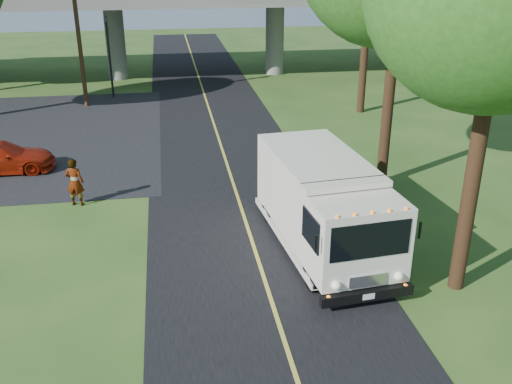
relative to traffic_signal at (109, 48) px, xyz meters
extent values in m
plane|color=#2A4F1C|center=(6.00, -26.00, -3.20)|extent=(120.00, 120.00, 0.00)
cube|color=black|center=(6.00, -16.00, -3.19)|extent=(7.00, 90.00, 0.02)
cube|color=black|center=(-5.00, -8.00, -3.19)|extent=(16.00, 18.00, 0.01)
cube|color=gold|center=(6.00, -16.00, -3.17)|extent=(0.12, 90.00, 0.01)
cube|color=slate|center=(31.00, 6.00, -0.20)|extent=(4.00, 10.00, 6.00)
cylinder|color=slate|center=(0.00, 6.00, -0.50)|extent=(1.40, 1.40, 5.40)
cylinder|color=slate|center=(12.00, 6.00, -0.50)|extent=(1.40, 1.40, 5.40)
cylinder|color=slate|center=(24.00, 6.00, -0.50)|extent=(1.40, 1.40, 5.40)
cylinder|color=black|center=(0.00, 0.00, -0.60)|extent=(0.14, 0.14, 5.20)
imported|color=black|center=(0.00, 0.00, 1.40)|extent=(0.18, 0.22, 1.10)
cylinder|color=#472D19|center=(-1.50, -2.00, 1.30)|extent=(0.26, 0.26, 9.00)
cylinder|color=#382314|center=(11.50, -25.00, 0.30)|extent=(0.44, 0.44, 7.00)
cylinder|color=#382314|center=(12.20, -17.00, 0.65)|extent=(0.44, 0.44, 7.70)
cylinder|color=#382314|center=(15.00, -6.00, 0.13)|extent=(0.44, 0.44, 6.65)
cube|color=silver|center=(8.11, -21.24, -1.38)|extent=(3.05, 5.01, 2.44)
cube|color=silver|center=(8.43, -24.59, -1.49)|extent=(2.78, 2.20, 2.23)
cube|color=black|center=(8.52, -25.54, -1.14)|extent=(2.28, 0.31, 1.03)
cube|color=black|center=(8.53, -25.65, -2.79)|extent=(2.72, 0.46, 0.30)
cube|color=silver|center=(8.15, -21.67, -2.87)|extent=(3.20, 6.52, 0.20)
cylinder|color=black|center=(7.31, -24.48, -2.71)|extent=(0.40, 1.00, 0.98)
cylinder|color=black|center=(9.51, -24.27, -2.71)|extent=(0.40, 1.00, 0.98)
cylinder|color=black|center=(6.87, -19.94, -2.71)|extent=(0.40, 1.00, 0.98)
cylinder|color=black|center=(9.07, -19.73, -2.71)|extent=(0.40, 1.00, 0.98)
imported|color=gray|center=(-0.21, -17.29, -2.25)|extent=(0.77, 0.59, 1.89)
camera|label=1|loc=(3.43, -38.20, 5.99)|focal=40.00mm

